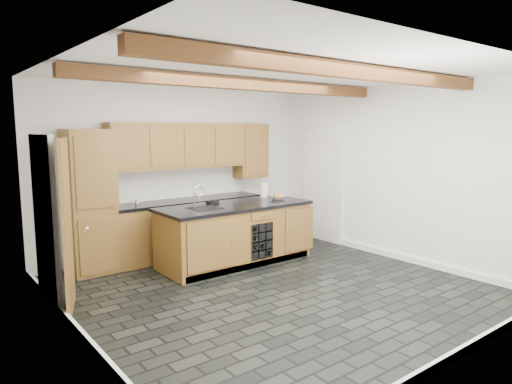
% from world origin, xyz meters
% --- Properties ---
extents(ground, '(5.00, 5.00, 0.00)m').
position_xyz_m(ground, '(0.00, 0.00, 0.00)').
color(ground, black).
rests_on(ground, ground).
extents(room_shell, '(5.01, 5.00, 5.00)m').
position_xyz_m(room_shell, '(-0.09, 0.53, 1.53)').
color(room_shell, white).
rests_on(room_shell, ground).
extents(back_cabinetry, '(3.65, 0.62, 2.20)m').
position_xyz_m(back_cabinetry, '(-0.38, 2.24, 0.98)').
color(back_cabinetry, olive).
rests_on(back_cabinetry, ground).
extents(island, '(2.48, 0.96, 0.93)m').
position_xyz_m(island, '(0.31, 1.28, 0.46)').
color(island, olive).
rests_on(island, ground).
extents(faucet, '(0.45, 0.40, 0.34)m').
position_xyz_m(faucet, '(-0.25, 1.33, 0.96)').
color(faucet, black).
rests_on(faucet, island).
extents(kitchen_scale, '(0.20, 0.14, 0.06)m').
position_xyz_m(kitchen_scale, '(0.05, 1.56, 0.96)').
color(kitchen_scale, black).
rests_on(kitchen_scale, island).
extents(fruit_bowl, '(0.33, 0.33, 0.06)m').
position_xyz_m(fruit_bowl, '(1.18, 1.30, 0.96)').
color(fruit_bowl, beige).
rests_on(fruit_bowl, island).
extents(fruit_cluster, '(0.16, 0.17, 0.07)m').
position_xyz_m(fruit_cluster, '(1.18, 1.30, 0.99)').
color(fruit_cluster, red).
rests_on(fruit_cluster, fruit_bowl).
extents(paper_towel, '(0.13, 0.13, 0.24)m').
position_xyz_m(paper_towel, '(1.14, 1.62, 1.05)').
color(paper_towel, white).
rests_on(paper_towel, island).
extents(mug, '(0.11, 0.11, 0.08)m').
position_xyz_m(mug, '(-0.89, 2.29, 0.97)').
color(mug, white).
rests_on(mug, back_cabinetry).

